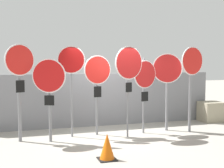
% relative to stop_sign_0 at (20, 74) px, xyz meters
% --- Properties ---
extents(ground_plane, '(40.00, 40.00, 0.00)m').
position_rel_stop_sign_0_xyz_m(ground_plane, '(2.51, -0.07, -1.81)').
color(ground_plane, gray).
extents(fence_back, '(7.98, 0.12, 1.73)m').
position_rel_stop_sign_0_xyz_m(fence_back, '(2.51, 1.39, -0.94)').
color(fence_back, slate).
rests_on(fence_back, ground).
extents(stop_sign_0, '(0.75, 0.40, 2.59)m').
position_rel_stop_sign_0_xyz_m(stop_sign_0, '(0.00, 0.00, 0.00)').
color(stop_sign_0, slate).
rests_on(stop_sign_0, ground).
extents(stop_sign_1, '(0.84, 0.37, 2.21)m').
position_rel_stop_sign_0_xyz_m(stop_sign_1, '(0.74, -0.26, -0.25)').
color(stop_sign_1, slate).
rests_on(stop_sign_1, ground).
extents(stop_sign_2, '(0.75, 0.23, 2.57)m').
position_rel_stop_sign_0_xyz_m(stop_sign_2, '(1.39, 0.11, 0.16)').
color(stop_sign_2, slate).
rests_on(stop_sign_2, ground).
extents(stop_sign_3, '(0.82, 0.19, 2.31)m').
position_rel_stop_sign_0_xyz_m(stop_sign_3, '(2.14, 0.12, -0.13)').
color(stop_sign_3, slate).
rests_on(stop_sign_3, ground).
extents(stop_sign_4, '(0.89, 0.32, 2.56)m').
position_rel_stop_sign_0_xyz_m(stop_sign_4, '(2.91, -0.37, 0.14)').
color(stop_sign_4, slate).
rests_on(stop_sign_4, ground).
extents(stop_sign_5, '(0.79, 0.30, 2.25)m').
position_rel_stop_sign_0_xyz_m(stop_sign_5, '(3.52, -0.06, -0.20)').
color(stop_sign_5, slate).
rests_on(stop_sign_5, ground).
extents(stop_sign_6, '(0.84, 0.40, 2.37)m').
position_rel_stop_sign_0_xyz_m(stop_sign_6, '(4.32, 0.07, -0.12)').
color(stop_sign_6, slate).
rests_on(stop_sign_6, ground).
extents(stop_sign_7, '(0.83, 0.26, 2.58)m').
position_rel_stop_sign_0_xyz_m(stop_sign_7, '(4.94, -0.28, 0.05)').
color(stop_sign_7, slate).
rests_on(stop_sign_7, ground).
extents(traffic_cone_0, '(0.39, 0.39, 0.58)m').
position_rel_stop_sign_0_xyz_m(traffic_cone_0, '(1.79, -2.10, -1.52)').
color(traffic_cone_0, black).
rests_on(traffic_cone_0, ground).
extents(storage_crate, '(0.75, 0.67, 0.69)m').
position_rel_stop_sign_0_xyz_m(storage_crate, '(6.49, 0.94, -1.46)').
color(storage_crate, '#9E937A').
rests_on(storage_crate, ground).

